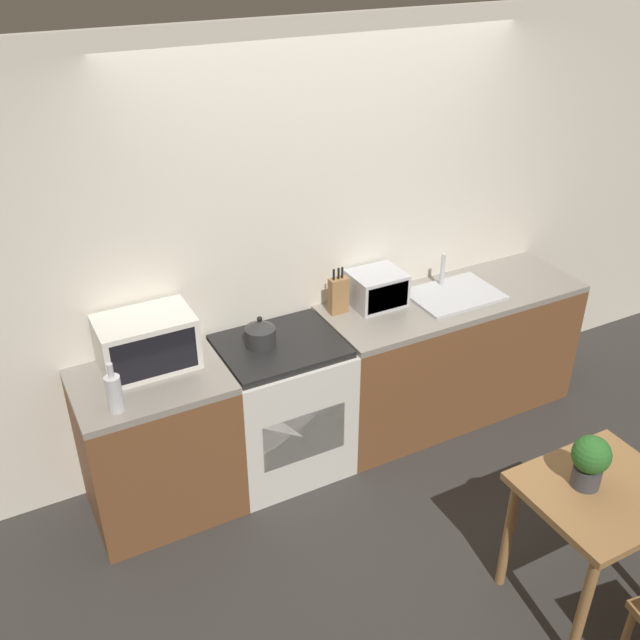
# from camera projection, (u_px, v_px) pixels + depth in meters

# --- Properties ---
(ground_plane) EXTENTS (16.00, 16.00, 0.00)m
(ground_plane) POSITION_uv_depth(u_px,v_px,m) (403.00, 504.00, 4.24)
(ground_plane) COLOR #33302D
(wall_back) EXTENTS (10.00, 0.06, 2.60)m
(wall_back) POSITION_uv_depth(u_px,v_px,m) (325.00, 243.00, 4.35)
(wall_back) COLOR silver
(wall_back) RESTS_ON ground_plane
(counter_left_run) EXTENTS (0.82, 0.62, 0.90)m
(counter_left_run) POSITION_uv_depth(u_px,v_px,m) (158.00, 444.00, 4.02)
(counter_left_run) COLOR brown
(counter_left_run) RESTS_ON ground_plane
(counter_right_run) EXTENTS (1.76, 0.62, 0.90)m
(counter_right_run) POSITION_uv_depth(u_px,v_px,m) (448.00, 354.00, 4.83)
(counter_right_run) COLOR brown
(counter_right_run) RESTS_ON ground_plane
(stove_range) EXTENTS (0.72, 0.62, 0.90)m
(stove_range) POSITION_uv_depth(u_px,v_px,m) (282.00, 406.00, 4.33)
(stove_range) COLOR silver
(stove_range) RESTS_ON ground_plane
(kettle) EXTENTS (0.18, 0.18, 0.19)m
(kettle) POSITION_uv_depth(u_px,v_px,m) (260.00, 333.00, 4.05)
(kettle) COLOR #2D2D2D
(kettle) RESTS_ON stove_range
(microwave) EXTENTS (0.51, 0.33, 0.30)m
(microwave) POSITION_uv_depth(u_px,v_px,m) (147.00, 342.00, 3.83)
(microwave) COLOR silver
(microwave) RESTS_ON counter_left_run
(bottle) EXTENTS (0.08, 0.08, 0.27)m
(bottle) POSITION_uv_depth(u_px,v_px,m) (114.00, 392.00, 3.51)
(bottle) COLOR silver
(bottle) RESTS_ON counter_left_run
(knife_block) EXTENTS (0.12, 0.06, 0.30)m
(knife_block) POSITION_uv_depth(u_px,v_px,m) (338.00, 295.00, 4.36)
(knife_block) COLOR #9E7042
(knife_block) RESTS_ON counter_right_run
(toaster_oven) EXTENTS (0.33, 0.28, 0.21)m
(toaster_oven) POSITION_uv_depth(u_px,v_px,m) (377.00, 289.00, 4.46)
(toaster_oven) COLOR silver
(toaster_oven) RESTS_ON counter_right_run
(sink_basin) EXTENTS (0.57, 0.41, 0.24)m
(sink_basin) POSITION_uv_depth(u_px,v_px,m) (454.00, 294.00, 4.60)
(sink_basin) COLOR silver
(sink_basin) RESTS_ON counter_right_run
(dining_table) EXTENTS (0.70, 0.62, 0.74)m
(dining_table) POSITION_uv_depth(u_px,v_px,m) (599.00, 509.00, 3.37)
(dining_table) COLOR #9E7042
(dining_table) RESTS_ON ground_plane
(potted_plant) EXTENTS (0.18, 0.18, 0.27)m
(potted_plant) POSITION_uv_depth(u_px,v_px,m) (590.00, 460.00, 3.26)
(potted_plant) COLOR #424247
(potted_plant) RESTS_ON dining_table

